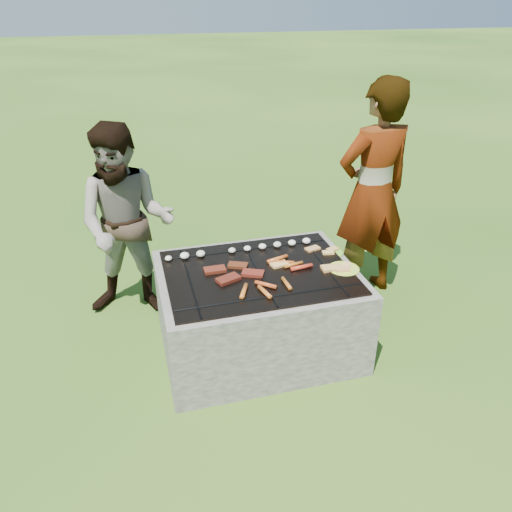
{
  "coord_description": "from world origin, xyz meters",
  "views": [
    {
      "loc": [
        -0.76,
        -2.74,
        2.24
      ],
      "look_at": [
        0.0,
        0.05,
        0.7
      ],
      "focal_mm": 35.0,
      "sensor_mm": 36.0,
      "label": 1
    }
  ],
  "objects_px": {
    "cook": "(373,193)",
    "bystander": "(127,224)",
    "plate_near": "(344,269)",
    "plate_far": "(330,252)",
    "fire_pit": "(258,313)"
  },
  "relations": [
    {
      "from": "fire_pit",
      "to": "cook",
      "type": "distance_m",
      "value": 1.31
    },
    {
      "from": "cook",
      "to": "fire_pit",
      "type": "bearing_deg",
      "value": 17.63
    },
    {
      "from": "plate_near",
      "to": "bystander",
      "type": "bearing_deg",
      "value": 148.97
    },
    {
      "from": "cook",
      "to": "bystander",
      "type": "xyz_separation_m",
      "value": [
        -1.86,
        0.19,
        -0.13
      ]
    },
    {
      "from": "plate_far",
      "to": "fire_pit",
      "type": "bearing_deg",
      "value": -166.9
    },
    {
      "from": "fire_pit",
      "to": "plate_near",
      "type": "relative_size",
      "value": 4.78
    },
    {
      "from": "fire_pit",
      "to": "plate_near",
      "type": "height_order",
      "value": "plate_near"
    },
    {
      "from": "plate_near",
      "to": "bystander",
      "type": "height_order",
      "value": "bystander"
    },
    {
      "from": "fire_pit",
      "to": "cook",
      "type": "xyz_separation_m",
      "value": [
        1.06,
        0.51,
        0.58
      ]
    },
    {
      "from": "plate_far",
      "to": "plate_near",
      "type": "xyz_separation_m",
      "value": [
        -0.0,
        -0.24,
        0.0
      ]
    },
    {
      "from": "plate_far",
      "to": "plate_near",
      "type": "relative_size",
      "value": 0.9
    },
    {
      "from": "plate_far",
      "to": "bystander",
      "type": "bearing_deg",
      "value": 157.19
    },
    {
      "from": "cook",
      "to": "bystander",
      "type": "distance_m",
      "value": 1.87
    },
    {
      "from": "plate_near",
      "to": "bystander",
      "type": "relative_size",
      "value": 0.18
    },
    {
      "from": "plate_near",
      "to": "cook",
      "type": "relative_size",
      "value": 0.16
    }
  ]
}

